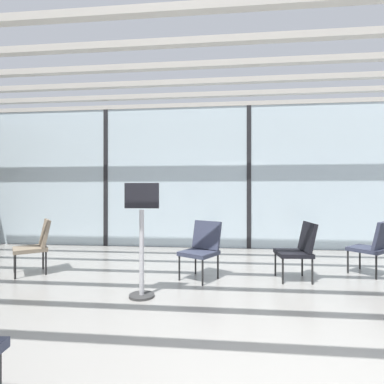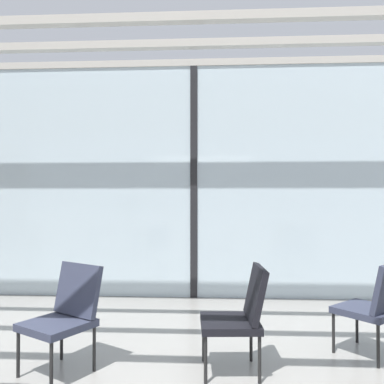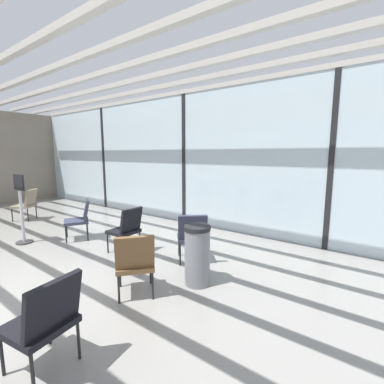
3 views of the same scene
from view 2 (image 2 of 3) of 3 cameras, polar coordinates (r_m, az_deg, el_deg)
glass_curtain_wall at (r=5.75m, az=0.28°, el=1.57°), size 14.00×0.08×3.37m
window_mullion_1 at (r=5.75m, az=0.28°, el=1.57°), size 0.10×0.12×3.37m
parked_airplane at (r=11.73m, az=-6.47°, el=1.89°), size 10.99×4.01×4.01m
lounge_chair_1 at (r=4.06m, az=25.14°, el=-14.30°), size 0.71×0.71×0.87m
lounge_chair_3 at (r=3.44m, az=7.04°, el=-16.87°), size 0.55×0.51×0.87m
lounge_chair_6 at (r=3.60m, az=-17.82°, el=-16.10°), size 0.68×0.70×0.87m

